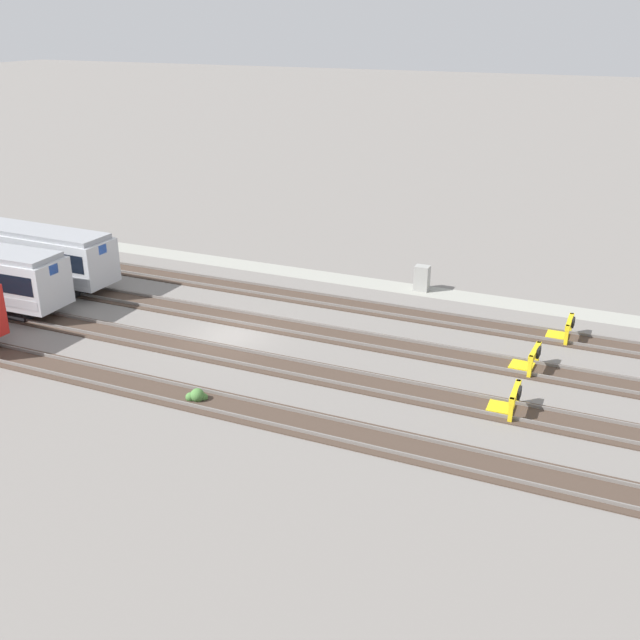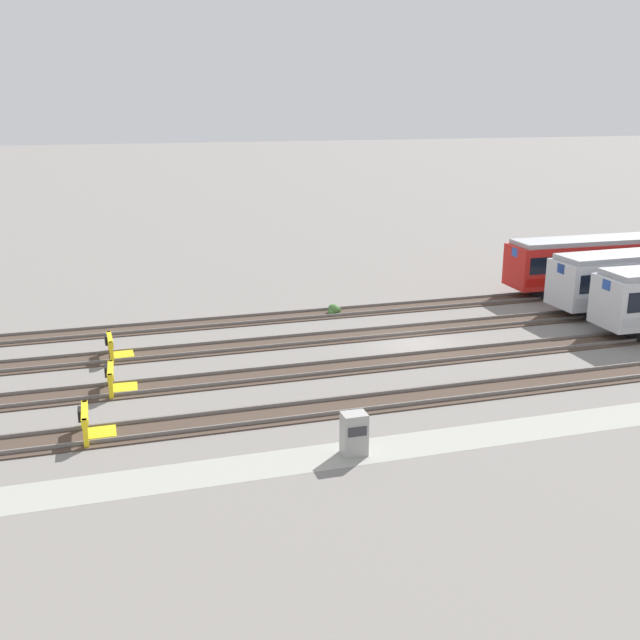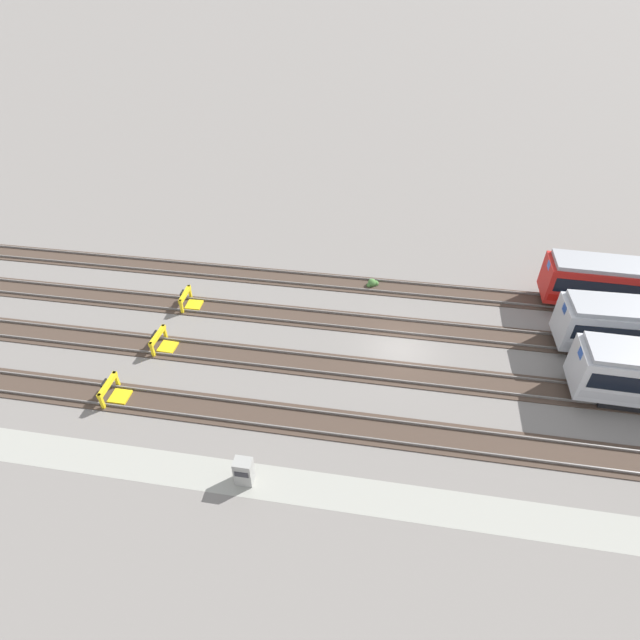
{
  "view_description": "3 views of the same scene",
  "coord_description": "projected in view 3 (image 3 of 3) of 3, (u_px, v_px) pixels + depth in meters",
  "views": [
    {
      "loc": [
        -19.5,
        31.86,
        16.09
      ],
      "look_at": [
        -5.35,
        0.0,
        1.8
      ],
      "focal_mm": 42.0,
      "sensor_mm": 36.0,
      "label": 1
    },
    {
      "loc": [
        -15.68,
        -34.58,
        12.43
      ],
      "look_at": [
        -5.35,
        0.0,
        1.8
      ],
      "focal_mm": 42.0,
      "sensor_mm": 36.0,
      "label": 2
    },
    {
      "loc": [
        -1.36,
        -24.76,
        22.15
      ],
      "look_at": [
        -5.35,
        0.0,
        1.8
      ],
      "focal_mm": 28.0,
      "sensor_mm": 36.0,
      "label": 3
    }
  ],
  "objects": [
    {
      "name": "ground_plane",
      "position": [
        400.0,
        349.0,
        32.77
      ],
      "size": [
        400.0,
        400.0,
        0.0
      ],
      "primitive_type": "plane",
      "color": "gray"
    },
    {
      "name": "rail_track_far_inner",
      "position": [
        403.0,
        289.0,
        38.03
      ],
      "size": [
        90.0,
        2.24,
        0.21
      ],
      "color": "#47382D",
      "rests_on": "ground"
    },
    {
      "name": "rail_track_middle",
      "position": [
        401.0,
        327.0,
        34.51
      ],
      "size": [
        90.0,
        2.24,
        0.21
      ],
      "color": "#47382D",
      "rests_on": "ground"
    },
    {
      "name": "rail_track_near_inner",
      "position": [
        399.0,
        374.0,
        30.98
      ],
      "size": [
        90.0,
        2.24,
        0.21
      ],
      "color": "#47382D",
      "rests_on": "ground"
    },
    {
      "name": "electrical_cabinet",
      "position": [
        244.0,
        471.0,
        24.64
      ],
      "size": [
        0.9,
        0.73,
        1.6
      ],
      "color": "#9E9E99",
      "rests_on": "ground"
    },
    {
      "name": "service_walkway",
      "position": [
        392.0,
        500.0,
        24.3
      ],
      "size": [
        54.0,
        2.0,
        0.01
      ],
      "primitive_type": "cube",
      "color": "#9E9E93",
      "rests_on": "ground"
    },
    {
      "name": "weed_clump",
      "position": [
        372.0,
        283.0,
        38.26
      ],
      "size": [
        0.92,
        0.7,
        0.64
      ],
      "color": "#4C7F3D",
      "rests_on": "ground"
    },
    {
      "name": "bumper_stop_middle_track",
      "position": [
        189.0,
        300.0,
        36.11
      ],
      "size": [
        1.36,
        2.01,
        1.22
      ],
      "color": "yellow",
      "rests_on": "ground"
    },
    {
      "name": "bumper_stop_nearest_track",
      "position": [
        113.0,
        391.0,
        29.19
      ],
      "size": [
        1.34,
        2.0,
        1.22
      ],
      "color": "yellow",
      "rests_on": "ground"
    },
    {
      "name": "bumper_stop_near_inner_track",
      "position": [
        162.0,
        342.0,
        32.58
      ],
      "size": [
        1.38,
        2.01,
        1.22
      ],
      "color": "yellow",
      "rests_on": "ground"
    },
    {
      "name": "rail_track_nearest",
      "position": [
        396.0,
        432.0,
        27.45
      ],
      "size": [
        90.0,
        2.24,
        0.21
      ],
      "color": "#47382D",
      "rests_on": "ground"
    }
  ]
}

